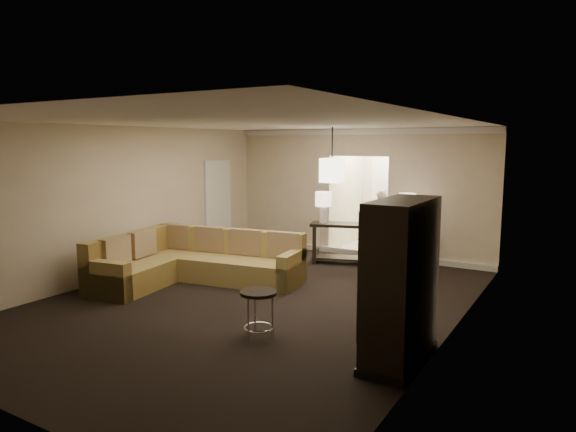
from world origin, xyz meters
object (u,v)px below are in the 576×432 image
Objects in this scene: console_table at (364,240)px; drink_table at (258,304)px; coffee_table at (254,270)px; sectional_sofa at (193,262)px; person at (381,219)px; armoire at (400,285)px.

drink_table is (0.38, -4.40, -0.08)m from console_table.
coffee_table is 2.72m from drink_table.
sectional_sofa is 1.42× the size of console_table.
coffee_table is at bearing -137.72° from console_table.
sectional_sofa reaches higher than drink_table.
person reaches higher than sectional_sofa.
console_table is 1.14m from person.
person is at bearing 112.82° from armoire.
person is (1.16, 3.30, 0.61)m from coffee_table.
armoire reaches higher than console_table.
armoire is at bearing -81.49° from console_table.
armoire is at bearing -30.80° from coffee_table.
person is (-2.24, 5.33, -0.09)m from armoire.
sectional_sofa is 4.47m from person.
armoire is (3.40, -2.03, 0.69)m from coffee_table.
console_table is (1.21, 2.20, 0.30)m from coffee_table.
sectional_sofa reaches higher than console_table.
person is at bearing 73.71° from console_table.
person is at bearing 94.42° from drink_table.
armoire is at bearing 5.41° from drink_table.
coffee_table is 1.82× the size of drink_table.
console_table is 4.42m from drink_table.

